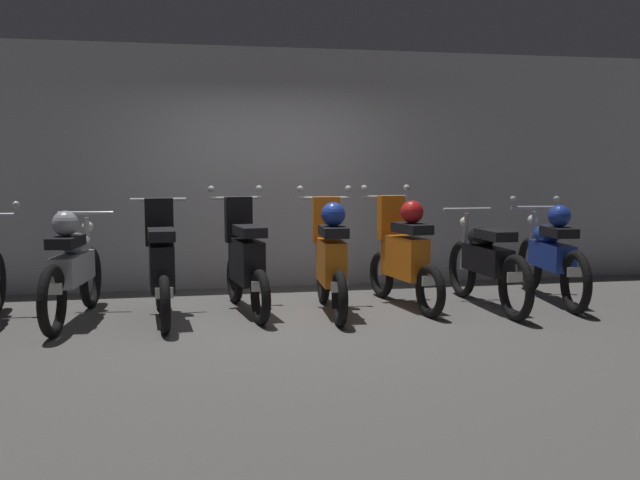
{
  "coord_description": "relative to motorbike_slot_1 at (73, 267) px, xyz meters",
  "views": [
    {
      "loc": [
        -1.03,
        -6.68,
        1.49
      ],
      "look_at": [
        0.32,
        0.28,
        0.75
      ],
      "focal_mm": 39.48,
      "sensor_mm": 36.0,
      "label": 1
    }
  ],
  "objects": [
    {
      "name": "motorbike_slot_3",
      "position": [
        1.67,
        0.11,
        0.0
      ],
      "size": [
        0.58,
        1.68,
        1.29
      ],
      "color": "black",
      "rests_on": "ground"
    },
    {
      "name": "motorbike_slot_4",
      "position": [
        2.52,
        -0.1,
        0.04
      ],
      "size": [
        0.59,
        1.68,
        1.29
      ],
      "color": "black",
      "rests_on": "ground"
    },
    {
      "name": "motorbike_slot_6",
      "position": [
        4.19,
        -0.13,
        -0.04
      ],
      "size": [
        0.56,
        1.95,
        1.03
      ],
      "color": "black",
      "rests_on": "ground"
    },
    {
      "name": "motorbike_slot_7",
      "position": [
        5.03,
        0.04,
        0.0
      ],
      "size": [
        0.59,
        1.95,
        1.15
      ],
      "color": "black",
      "rests_on": "ground"
    },
    {
      "name": "motorbike_slot_1",
      "position": [
        0.0,
        0.0,
        0.0
      ],
      "size": [
        0.56,
        1.95,
        1.08
      ],
      "color": "black",
      "rests_on": "ground"
    },
    {
      "name": "motorbike_slot_5",
      "position": [
        3.35,
        0.09,
        0.04
      ],
      "size": [
        0.58,
        1.67,
        1.29
      ],
      "color": "black",
      "rests_on": "ground"
    },
    {
      "name": "ground_plane",
      "position": [
        2.1,
        -0.35,
        -0.53
      ],
      "size": [
        80.0,
        80.0,
        0.0
      ],
      "primitive_type": "plane",
      "color": "#565451"
    },
    {
      "name": "motorbike_slot_2",
      "position": [
        0.83,
        -0.09,
        -0.0
      ],
      "size": [
        0.56,
        1.68,
        1.18
      ],
      "color": "black",
      "rests_on": "ground"
    },
    {
      "name": "back_wall",
      "position": [
        2.1,
        1.74,
        0.94
      ],
      "size": [
        16.0,
        0.3,
        2.93
      ],
      "primitive_type": "cube",
      "color": "#ADADB2",
      "rests_on": "ground"
    }
  ]
}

